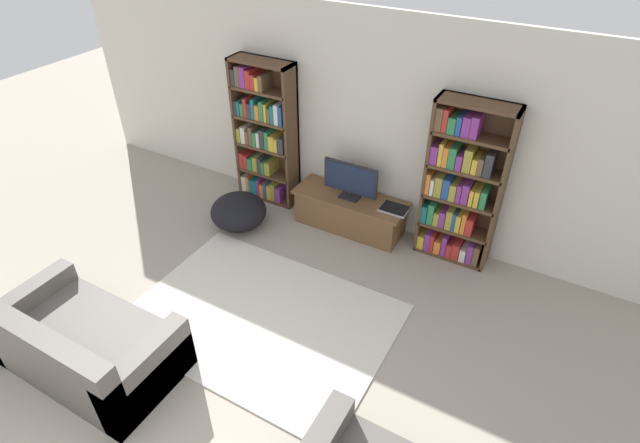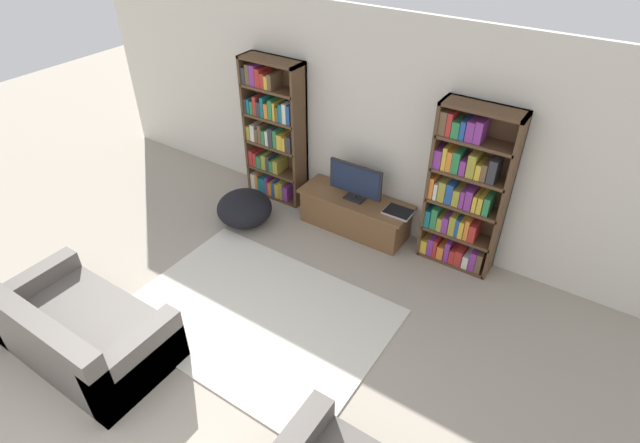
# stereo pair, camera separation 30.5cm
# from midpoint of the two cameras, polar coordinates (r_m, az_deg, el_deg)

# --- Properties ---
(wall_back) EXTENTS (8.80, 0.06, 2.60)m
(wall_back) POSITION_cam_midpoint_polar(r_m,az_deg,el_deg) (5.88, 4.83, 10.76)
(wall_back) COLOR silver
(wall_back) RESTS_ON ground_plane
(bookshelf_left) EXTENTS (0.83, 0.30, 1.90)m
(bookshelf_left) POSITION_cam_midpoint_polar(r_m,az_deg,el_deg) (6.58, -7.69, 9.81)
(bookshelf_left) COLOR #513823
(bookshelf_left) RESTS_ON ground_plane
(bookshelf_right) EXTENTS (0.83, 0.30, 1.90)m
(bookshelf_right) POSITION_cam_midpoint_polar(r_m,az_deg,el_deg) (5.60, 14.22, 3.75)
(bookshelf_right) COLOR #513823
(bookshelf_right) RESTS_ON ground_plane
(tv_stand) EXTENTS (1.42, 0.49, 0.46)m
(tv_stand) POSITION_cam_midpoint_polar(r_m,az_deg,el_deg) (6.23, 2.02, 1.05)
(tv_stand) COLOR brown
(tv_stand) RESTS_ON ground_plane
(television) EXTENTS (0.69, 0.16, 0.47)m
(television) POSITION_cam_midpoint_polar(r_m,az_deg,el_deg) (5.96, 2.03, 4.71)
(television) COLOR black
(television) RESTS_ON tv_stand
(laptop) EXTENTS (0.33, 0.24, 0.03)m
(laptop) POSITION_cam_midpoint_polar(r_m,az_deg,el_deg) (5.90, 7.03, 1.41)
(laptop) COLOR #B7B7BC
(laptop) RESTS_ON tv_stand
(area_rug) EXTENTS (2.59, 1.85, 0.02)m
(area_rug) POSITION_cam_midpoint_polar(r_m,az_deg,el_deg) (5.22, -8.39, -10.91)
(area_rug) COLOR beige
(area_rug) RESTS_ON ground_plane
(couch_left_sectional) EXTENTS (1.65, 0.93, 0.78)m
(couch_left_sectional) POSITION_cam_midpoint_polar(r_m,az_deg,el_deg) (5.11, -26.91, -12.63)
(couch_left_sectional) COLOR #56514C
(couch_left_sectional) RESTS_ON ground_plane
(beanbag_ottoman) EXTENTS (0.70, 0.70, 0.42)m
(beanbag_ottoman) POSITION_cam_midpoint_polar(r_m,az_deg,el_deg) (6.38, -10.64, 1.12)
(beanbag_ottoman) COLOR black
(beanbag_ottoman) RESTS_ON ground_plane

